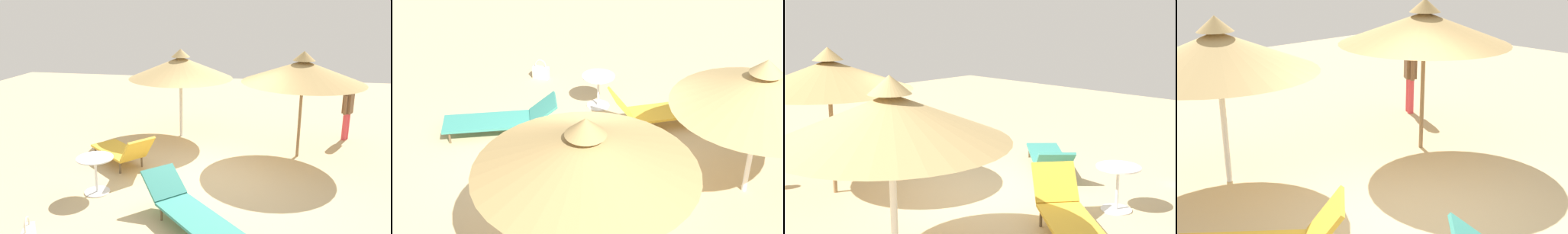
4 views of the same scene
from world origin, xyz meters
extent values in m
cube|color=tan|center=(0.00, 0.00, -0.05)|extent=(24.00, 24.00, 0.10)
cylinder|color=olive|center=(-1.55, 1.78, 1.09)|extent=(0.07, 0.07, 2.18)
cone|color=tan|center=(-1.55, 1.78, 2.09)|extent=(2.84, 2.84, 0.52)
cone|color=tan|center=(-1.55, 1.78, 2.45)|extent=(0.51, 0.51, 0.22)
cylinder|color=white|center=(-2.57, -1.35, 1.03)|extent=(0.09, 0.09, 2.05)
cone|color=tan|center=(-2.57, -1.35, 1.95)|extent=(2.83, 2.83, 0.58)
cone|color=tan|center=(-2.57, -1.35, 2.34)|extent=(0.51, 0.51, 0.22)
cube|color=teal|center=(2.27, 0.01, 0.26)|extent=(1.70, 1.69, 0.05)
cylinder|color=brown|center=(1.55, -0.30, 0.12)|extent=(0.04, 0.04, 0.24)
cylinder|color=brown|center=(1.95, -0.70, 0.12)|extent=(0.04, 0.04, 0.24)
cube|color=teal|center=(1.47, -0.78, 0.48)|extent=(0.86, 0.86, 0.42)
cube|color=gold|center=(-0.37, -2.39, 0.30)|extent=(1.41, 1.51, 0.05)
cylinder|color=brown|center=(-0.53, -3.02, 0.14)|extent=(0.04, 0.04, 0.28)
cylinder|color=brown|center=(-0.97, -2.67, 0.14)|extent=(0.04, 0.04, 0.28)
cylinder|color=brown|center=(0.22, -2.11, 0.14)|extent=(0.04, 0.04, 0.28)
cylinder|color=brown|center=(-0.21, -1.75, 0.14)|extent=(0.04, 0.04, 0.28)
cube|color=gold|center=(0.20, -1.69, 0.59)|extent=(0.79, 0.75, 0.54)
cylinder|color=#D83F4C|center=(-3.03, 3.12, 0.37)|extent=(0.13, 0.13, 0.74)
cylinder|color=#D83F4C|center=(-3.16, 3.20, 0.37)|extent=(0.13, 0.13, 0.74)
cube|color=brown|center=(-3.09, 3.16, 1.02)|extent=(0.33, 0.32, 0.56)
sphere|color=brown|center=(-3.09, 3.16, 1.40)|extent=(0.20, 0.20, 0.20)
cylinder|color=brown|center=(-2.94, 3.06, 1.00)|extent=(0.09, 0.09, 0.51)
cylinder|color=brown|center=(-3.24, 3.25, 1.00)|extent=(0.09, 0.09, 0.51)
torus|color=beige|center=(3.05, -2.49, 0.36)|extent=(0.27, 0.12, 0.28)
cylinder|color=silver|center=(1.16, -2.23, 0.72)|extent=(0.71, 0.71, 0.02)
cylinder|color=silver|center=(1.16, -2.23, 0.36)|extent=(0.05, 0.05, 0.71)
cylinder|color=silver|center=(1.16, -2.23, 0.01)|extent=(0.50, 0.50, 0.02)
camera|label=1|loc=(7.70, 0.94, 3.53)|focal=35.86mm
camera|label=2|loc=(-4.69, 5.91, 5.67)|focal=48.07mm
camera|label=3|loc=(-6.07, -6.16, 3.17)|focal=47.92mm
camera|label=4|loc=(3.90, -4.48, 3.24)|focal=46.33mm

